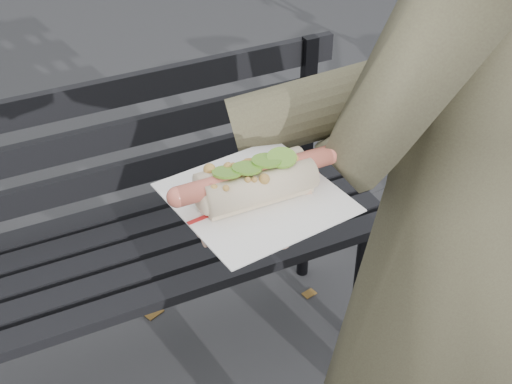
{
  "coord_description": "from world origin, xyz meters",
  "views": [
    {
      "loc": [
        -0.32,
        -0.63,
        1.72
      ],
      "look_at": [
        -0.02,
        -0.01,
        1.21
      ],
      "focal_mm": 50.0,
      "sensor_mm": 36.0,
      "label": 1
    }
  ],
  "objects": [
    {
      "name": "park_bench",
      "position": [
        -0.06,
        0.86,
        0.52
      ],
      "size": [
        1.5,
        0.44,
        0.88
      ],
      "color": "black",
      "rests_on": "ground"
    },
    {
      "name": "person",
      "position": [
        0.4,
        0.08,
        0.94
      ],
      "size": [
        0.78,
        0.63,
        1.88
      ],
      "primitive_type": "imported",
      "rotation": [
        0.0,
        0.0,
        3.43
      ],
      "color": "#4C4532",
      "rests_on": "ground"
    },
    {
      "name": "held_hotdog",
      "position": [
        0.18,
        0.05,
        1.24
      ],
      "size": [
        0.64,
        0.3,
        0.2
      ],
      "color": "#4C4532"
    }
  ]
}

